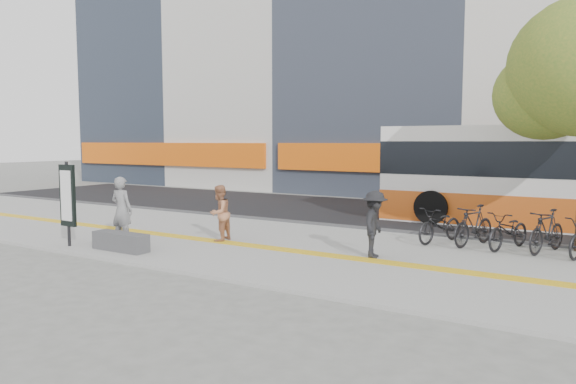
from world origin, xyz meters
The scene contains 11 objects.
ground centered at (0.00, 0.00, 0.00)m, with size 120.00×120.00×0.00m, color slate.
sidewalk centered at (0.00, 1.50, 0.04)m, with size 40.00×7.00×0.08m, color slate.
tactile_strip centered at (0.00, 1.00, 0.09)m, with size 40.00×0.45×0.01m, color yellow.
street centered at (0.00, 9.00, 0.03)m, with size 40.00×8.00×0.06m, color black.
curb centered at (0.00, 5.00, 0.07)m, with size 40.00×0.25×0.14m, color #3D3D3F.
bench centered at (-2.60, -1.20, 0.30)m, with size 1.60×0.45×0.45m, color #3D3D3F.
signboard centered at (-4.20, -1.51, 1.37)m, with size 0.55×0.10×2.20m.
bicycle_row centered at (5.64, 4.00, 0.58)m, with size 4.64×1.94×1.07m.
seated_woman centered at (-3.34, -0.50, 0.97)m, with size 0.65×0.43×1.78m, color black.
pedestrian_tan centered at (-1.31, 1.11, 0.85)m, with size 0.74×0.58×1.53m, color #A96C49.
pedestrian_dark centered at (3.11, 1.35, 0.87)m, with size 1.02×0.58×1.57m, color black.
Camera 1 is at (7.77, -10.15, 2.80)m, focal length 33.11 mm.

